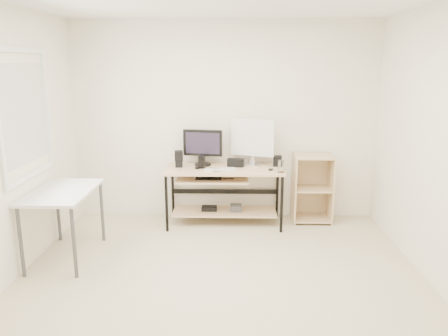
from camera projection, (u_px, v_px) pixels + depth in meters
name	position (u px, v px, depth m)	size (l,w,h in m)	color
room	(205.00, 148.00, 3.86)	(4.01, 4.01, 2.62)	beige
desk	(222.00, 184.00, 5.61)	(1.50, 0.65, 0.75)	beige
side_table	(63.00, 198.00, 4.59)	(0.60, 1.00, 0.75)	silver
shelf_unit	(312.00, 187.00, 5.76)	(0.50, 0.40, 0.90)	#DCBC8A
black_monitor	(203.00, 145.00, 5.65)	(0.51, 0.21, 0.47)	black
white_imac	(253.00, 139.00, 5.62)	(0.56, 0.22, 0.61)	silver
keyboard	(220.00, 169.00, 5.46)	(0.39, 0.11, 0.01)	silver
mouse	(216.00, 170.00, 5.37)	(0.07, 0.11, 0.04)	#B6B6BB
center_speaker	(236.00, 163.00, 5.62)	(0.21, 0.09, 0.10)	black
speaker_left	(179.00, 159.00, 5.59)	(0.12, 0.12, 0.21)	black
speaker_right	(277.00, 161.00, 5.65)	(0.11, 0.11, 0.13)	black
audio_controller	(202.00, 162.00, 5.52)	(0.08, 0.05, 0.16)	black
volume_puck	(197.00, 168.00, 5.51)	(0.06, 0.06, 0.03)	black
smartphone	(271.00, 170.00, 5.45)	(0.05, 0.10, 0.01)	black
coaster	(281.00, 172.00, 5.33)	(0.09, 0.09, 0.01)	#996545
drinking_glass	(281.00, 166.00, 5.32)	(0.07, 0.07, 0.15)	white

